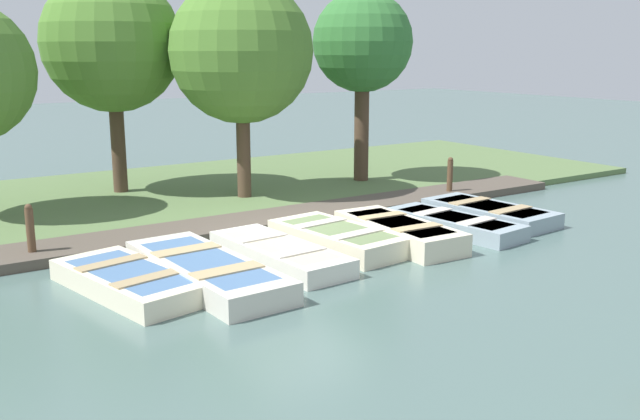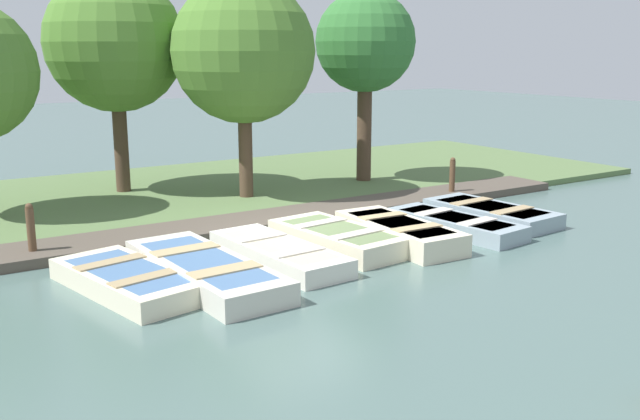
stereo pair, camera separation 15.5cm
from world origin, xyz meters
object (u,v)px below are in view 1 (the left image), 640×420
object	(u,v)px
rowboat_0	(130,280)
rowboat_3	(338,238)
rowboat_2	(279,253)
rowboat_4	(399,232)
rowboat_1	(206,270)
park_tree_left	(112,43)
rowboat_5	(454,224)
park_tree_center	(241,52)
mooring_post_far	(450,178)
rowboat_6	(489,212)
park_tree_right	(363,44)
mooring_post_near	(31,233)

from	to	relation	value
rowboat_0	rowboat_3	xyz separation A→B (m)	(-0.22, 3.98, 0.03)
rowboat_2	rowboat_4	size ratio (longest dim) A/B	1.07
rowboat_1	park_tree_left	size ratio (longest dim) A/B	0.68
rowboat_5	park_tree_left	world-z (taller)	park_tree_left
park_tree_center	rowboat_2	bearing A→B (deg)	-20.88
rowboat_4	mooring_post_far	xyz separation A→B (m)	(-2.52, 3.69, 0.30)
rowboat_3	rowboat_6	xyz separation A→B (m)	(-0.02, 3.95, -0.03)
rowboat_3	park_tree_left	distance (m)	7.79
rowboat_6	rowboat_4	bearing A→B (deg)	-87.64
rowboat_3	park_tree_left	world-z (taller)	park_tree_left
rowboat_5	park_tree_right	size ratio (longest dim) A/B	0.59
mooring_post_near	park_tree_center	bearing A→B (deg)	113.45
rowboat_6	rowboat_2	bearing A→B (deg)	-92.53
park_tree_left	rowboat_4	bearing A→B (deg)	22.92
rowboat_3	rowboat_4	size ratio (longest dim) A/B	0.98
rowboat_1	rowboat_3	size ratio (longest dim) A/B	1.29
rowboat_6	rowboat_3	bearing A→B (deg)	-94.52
rowboat_0	rowboat_4	world-z (taller)	rowboat_4
rowboat_6	park_tree_right	distance (m)	5.89
rowboat_0	rowboat_3	distance (m)	3.98
rowboat_0	rowboat_1	distance (m)	1.16
rowboat_2	mooring_post_near	bearing A→B (deg)	-127.90
rowboat_2	mooring_post_far	distance (m)	6.66
rowboat_5	park_tree_right	xyz separation A→B (m)	(-5.00, 1.42, 3.54)
rowboat_0	park_tree_right	xyz separation A→B (m)	(-4.95, 8.03, 3.54)
rowboat_4	park_tree_left	world-z (taller)	park_tree_left
rowboat_4	park_tree_right	xyz separation A→B (m)	(-5.06, 2.89, 3.49)
mooring_post_near	park_tree_center	xyz separation A→B (m)	(-2.29, 5.28, 3.00)
rowboat_6	park_tree_left	xyz separation A→B (m)	(-6.69, -5.77, 3.54)
park_tree_left	rowboat_0	bearing A→B (deg)	-17.27
park_tree_center	rowboat_1	bearing A→B (deg)	-33.44
rowboat_4	mooring_post_far	bearing A→B (deg)	126.73
rowboat_2	park_tree_center	xyz separation A→B (m)	(-4.67, 1.78, 3.35)
rowboat_1	rowboat_4	size ratio (longest dim) A/B	1.27
rowboat_5	mooring_post_far	xyz separation A→B (m)	(-2.46, 2.21, 0.35)
rowboat_0	rowboat_5	xyz separation A→B (m)	(0.05, 6.61, -0.01)
rowboat_5	park_tree_left	bearing A→B (deg)	-154.41
rowboat_0	park_tree_left	size ratio (longest dim) A/B	0.56
rowboat_0	rowboat_5	size ratio (longest dim) A/B	1.00
rowboat_0	mooring_post_near	bearing A→B (deg)	-171.11
rowboat_4	mooring_post_far	distance (m)	4.48
park_tree_center	park_tree_right	world-z (taller)	park_tree_center
rowboat_4	park_tree_center	size ratio (longest dim) A/B	0.56
rowboat_5	park_tree_right	world-z (taller)	park_tree_right
rowboat_1	park_tree_center	xyz separation A→B (m)	(-4.94, 3.26, 3.33)
rowboat_4	rowboat_5	xyz separation A→B (m)	(-0.06, 1.48, -0.05)
mooring_post_far	park_tree_right	distance (m)	4.16
rowboat_6	park_tree_right	bearing A→B (deg)	173.99
mooring_post_far	park_tree_right	bearing A→B (deg)	-162.55
rowboat_2	rowboat_6	xyz separation A→B (m)	(-0.21, 5.31, 0.00)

